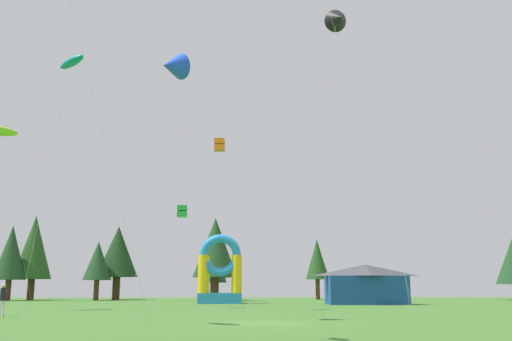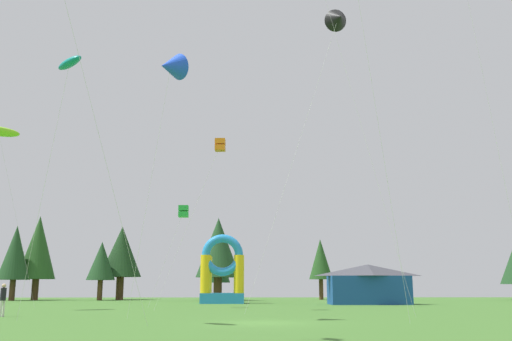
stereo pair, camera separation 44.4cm
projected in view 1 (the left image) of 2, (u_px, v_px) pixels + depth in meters
name	position (u px, v px, depth m)	size (l,w,h in m)	color
ground_plane	(265.00, 323.00, 26.31)	(120.00, 120.00, 0.00)	#3D6B28
kite_orange_box	(219.00, 145.00, 42.64)	(4.96, 0.79, 12.51)	orange
kite_blue_delta	(172.00, 66.00, 30.94)	(3.25, 3.16, 14.28)	blue
kite_green_box	(182.00, 211.00, 46.35)	(3.01, 0.79, 8.12)	green
kite_black_delta	(338.00, 19.00, 39.41)	(7.28, 1.91, 20.76)	black
kite_teal_parafoil	(72.00, 62.00, 27.52)	(3.66, 4.03, 12.67)	#0C7F7A
person_left_edge	(3.00, 297.00, 31.70)	(0.44, 0.44, 1.82)	silver
inflatable_orange_dome	(220.00, 277.00, 55.99)	(4.24, 3.57, 6.66)	#268CD8
festival_tent	(366.00, 284.00, 53.25)	(7.31, 3.46, 3.66)	#19478C
tree_row_1	(11.00, 253.00, 67.48)	(3.72, 3.72, 8.78)	#4C331E
tree_row_2	(34.00, 247.00, 69.71)	(4.49, 4.49, 10.22)	#4C331E
tree_row_3	(98.00, 261.00, 68.63)	(3.41, 3.41, 6.97)	#4C331E
tree_row_4	(118.00, 252.00, 71.47)	(5.10, 5.10, 9.10)	#4C331E
tree_row_5	(213.00, 260.00, 72.16)	(3.52, 3.52, 7.85)	#4C331E
tree_row_6	(215.00, 248.00, 67.22)	(5.26, 5.26, 9.65)	#4C331E
tree_row_7	(317.00, 260.00, 72.07)	(2.95, 2.95, 7.54)	#4C331E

